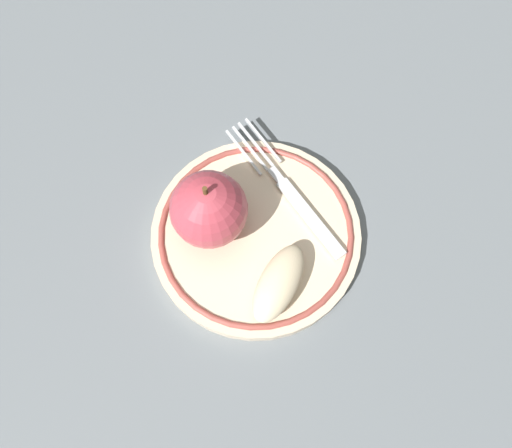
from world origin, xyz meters
TOP-DOWN VIEW (x-y plane):
  - ground_plane at (0.00, 0.00)m, footprint 2.00×2.00m
  - plate at (-0.01, -0.02)m, footprint 0.20×0.20m
  - apple_red_whole at (-0.05, -0.01)m, footprint 0.07×0.07m
  - apple_slice_front at (0.00, -0.08)m, footprint 0.07×0.08m
  - fork at (0.03, 0.02)m, footprint 0.10×0.16m

SIDE VIEW (x-z plane):
  - ground_plane at x=0.00m, z-range 0.00..0.00m
  - plate at x=-0.01m, z-range 0.00..0.02m
  - fork at x=0.03m, z-range 0.02..0.02m
  - apple_slice_front at x=0.00m, z-range 0.02..0.04m
  - apple_red_whole at x=-0.05m, z-range 0.01..0.09m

